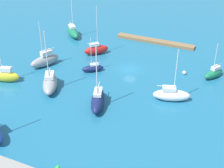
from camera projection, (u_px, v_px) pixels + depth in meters
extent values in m
plane|color=#1E668C|center=(130.00, 69.00, 72.84)|extent=(160.00, 160.00, 0.00)
cube|color=olive|center=(155.00, 41.00, 84.97)|extent=(20.18, 2.02, 0.70)
sphere|color=green|center=(58.00, 168.00, 40.97)|extent=(0.56, 0.56, 0.56)
ellipsoid|color=#19724C|center=(213.00, 74.00, 69.33)|extent=(4.17, 5.37, 1.75)
cube|color=silver|center=(216.00, 68.00, 68.88)|extent=(1.86, 2.15, 0.77)
cylinder|color=silver|center=(216.00, 57.00, 67.18)|extent=(0.13, 0.13, 6.09)
cylinder|color=silver|center=(218.00, 65.00, 68.86)|extent=(1.31, 2.10, 0.10)
ellipsoid|color=gray|center=(45.00, 61.00, 73.66)|extent=(4.90, 7.15, 2.43)
cube|color=silver|center=(46.00, 53.00, 73.06)|extent=(2.21, 2.79, 1.08)
cylinder|color=silver|center=(41.00, 40.00, 70.80)|extent=(0.17, 0.17, 7.91)
cylinder|color=silver|center=(48.00, 49.00, 73.01)|extent=(1.40, 2.70, 0.13)
ellipsoid|color=#141E4C|center=(98.00, 101.00, 60.22)|extent=(4.82, 8.12, 2.34)
cube|color=silver|center=(98.00, 92.00, 60.00)|extent=(2.26, 3.11, 0.61)
cylinder|color=silver|center=(97.00, 72.00, 56.74)|extent=(0.19, 0.19, 9.87)
cylinder|color=silver|center=(98.00, 87.00, 60.54)|extent=(1.45, 3.66, 0.15)
ellipsoid|color=red|center=(96.00, 50.00, 78.71)|extent=(5.43, 5.48, 2.25)
cube|color=silver|center=(94.00, 45.00, 77.80)|extent=(2.26, 2.27, 0.69)
cylinder|color=silver|center=(97.00, 26.00, 75.79)|extent=(0.14, 0.14, 9.44)
cylinder|color=silver|center=(92.00, 43.00, 77.40)|extent=(1.84, 1.87, 0.11)
ellipsoid|color=yellow|center=(5.00, 76.00, 67.83)|extent=(6.35, 3.54, 2.41)
cube|color=silver|center=(6.00, 69.00, 66.93)|extent=(2.42, 1.69, 0.89)
cylinder|color=silver|center=(7.00, 67.00, 66.59)|extent=(2.12, 0.76, 0.12)
ellipsoid|color=white|center=(172.00, 95.00, 61.97)|extent=(7.27, 4.47, 2.16)
cube|color=silver|center=(169.00, 89.00, 61.29)|extent=(2.80, 2.15, 0.67)
cylinder|color=silver|center=(176.00, 71.00, 59.27)|extent=(0.16, 0.16, 8.23)
cylinder|color=silver|center=(166.00, 86.00, 61.09)|extent=(3.03, 1.14, 0.13)
ellipsoid|color=#19724C|center=(73.00, 32.00, 87.98)|extent=(6.64, 6.46, 2.23)
cube|color=silver|center=(72.00, 26.00, 87.67)|extent=(2.76, 2.72, 0.70)
cylinder|color=silver|center=(72.00, 12.00, 84.80)|extent=(0.17, 0.17, 9.01)
cylinder|color=silver|center=(71.00, 24.00, 87.86)|extent=(2.24, 2.13, 0.14)
ellipsoid|color=gray|center=(50.00, 84.00, 65.37)|extent=(6.18, 8.14, 2.35)
cube|color=silver|center=(49.00, 75.00, 65.11)|extent=(2.79, 3.25, 0.70)
cylinder|color=silver|center=(47.00, 56.00, 61.88)|extent=(0.19, 0.19, 9.90)
cylinder|color=silver|center=(49.00, 72.00, 65.24)|extent=(1.55, 2.62, 0.15)
ellipsoid|color=#141E4C|center=(93.00, 68.00, 71.70)|extent=(4.74, 4.08, 1.42)
cube|color=silver|center=(94.00, 64.00, 71.29)|extent=(1.93, 1.77, 0.42)
cylinder|color=silver|center=(91.00, 52.00, 69.64)|extent=(0.11, 0.11, 6.39)
cylinder|color=silver|center=(96.00, 63.00, 71.15)|extent=(1.50, 1.14, 0.09)
sphere|color=white|center=(184.00, 73.00, 70.75)|extent=(0.81, 0.81, 0.81)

